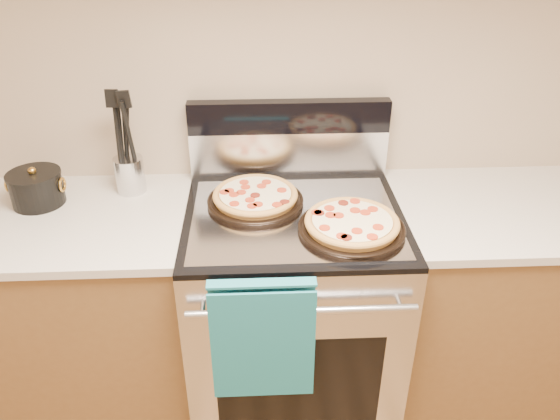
{
  "coord_description": "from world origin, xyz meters",
  "views": [
    {
      "loc": [
        -0.13,
        0.02,
        1.89
      ],
      "look_at": [
        -0.05,
        1.55,
        0.99
      ],
      "focal_mm": 35.0,
      "sensor_mm": 36.0,
      "label": 1
    }
  ],
  "objects_px": {
    "pepperoni_pizza_front": "(352,225)",
    "saucepan": "(37,189)",
    "pepperoni_pizza_back": "(255,197)",
    "utensil_crock": "(130,175)",
    "range_body": "(292,316)"
  },
  "relations": [
    {
      "from": "utensil_crock",
      "to": "saucepan",
      "type": "relative_size",
      "value": 0.74
    },
    {
      "from": "pepperoni_pizza_front",
      "to": "utensil_crock",
      "type": "height_order",
      "value": "utensil_crock"
    },
    {
      "from": "pepperoni_pizza_back",
      "to": "pepperoni_pizza_front",
      "type": "relative_size",
      "value": 0.98
    },
    {
      "from": "pepperoni_pizza_back",
      "to": "utensil_crock",
      "type": "relative_size",
      "value": 2.5
    },
    {
      "from": "range_body",
      "to": "saucepan",
      "type": "relative_size",
      "value": 4.93
    },
    {
      "from": "utensil_crock",
      "to": "saucepan",
      "type": "height_order",
      "value": "utensil_crock"
    },
    {
      "from": "pepperoni_pizza_front",
      "to": "saucepan",
      "type": "relative_size",
      "value": 1.9
    },
    {
      "from": "range_body",
      "to": "pepperoni_pizza_back",
      "type": "distance_m",
      "value": 0.52
    },
    {
      "from": "pepperoni_pizza_back",
      "to": "pepperoni_pizza_front",
      "type": "bearing_deg",
      "value": -32.53
    },
    {
      "from": "range_body",
      "to": "pepperoni_pizza_back",
      "type": "relative_size",
      "value": 2.66
    },
    {
      "from": "pepperoni_pizza_back",
      "to": "saucepan",
      "type": "bearing_deg",
      "value": 175.27
    },
    {
      "from": "utensil_crock",
      "to": "saucepan",
      "type": "xyz_separation_m",
      "value": [
        -0.32,
        -0.08,
        -0.01
      ]
    },
    {
      "from": "pepperoni_pizza_front",
      "to": "saucepan",
      "type": "bearing_deg",
      "value": 166.42
    },
    {
      "from": "range_body",
      "to": "pepperoni_pizza_back",
      "type": "height_order",
      "value": "pepperoni_pizza_back"
    },
    {
      "from": "pepperoni_pizza_front",
      "to": "saucepan",
      "type": "xyz_separation_m",
      "value": [
        -1.1,
        0.26,
        0.02
      ]
    }
  ]
}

